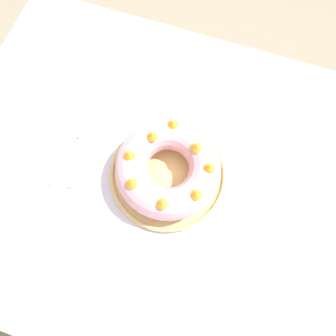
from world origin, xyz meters
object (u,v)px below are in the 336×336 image
object	(u,v)px
serving_dish	(168,174)
serving_knife	(65,155)
bundt_cake	(168,168)
napkin	(266,192)
cake_knife	(81,162)
fork	(77,148)

from	to	relation	value
serving_dish	serving_knife	bearing A→B (deg)	-172.69
bundt_cake	napkin	world-z (taller)	bundt_cake
napkin	cake_knife	bearing A→B (deg)	-170.58
bundt_cake	fork	distance (m)	0.29
cake_knife	fork	bearing A→B (deg)	126.75
fork	bundt_cake	bearing A→B (deg)	0.01
bundt_cake	napkin	xyz separation A→B (m)	(0.28, 0.04, -0.06)
serving_dish	serving_knife	xyz separation A→B (m)	(-0.31, -0.04, -0.01)
serving_dish	napkin	distance (m)	0.28
bundt_cake	fork	bearing A→B (deg)	-178.53
napkin	serving_knife	bearing A→B (deg)	-172.06
serving_dish	bundt_cake	world-z (taller)	bundt_cake
bundt_cake	napkin	size ratio (longest dim) A/B	1.68
cake_knife	napkin	bearing A→B (deg)	8.36
serving_dish	fork	world-z (taller)	serving_dish
serving_dish	bundt_cake	size ratio (longest dim) A/B	1.16
serving_knife	cake_knife	size ratio (longest dim) A/B	1.24
bundt_cake	serving_knife	distance (m)	0.32
cake_knife	bundt_cake	bearing A→B (deg)	9.24
serving_dish	fork	distance (m)	0.28
fork	napkin	bearing A→B (deg)	3.59
bundt_cake	cake_knife	distance (m)	0.26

